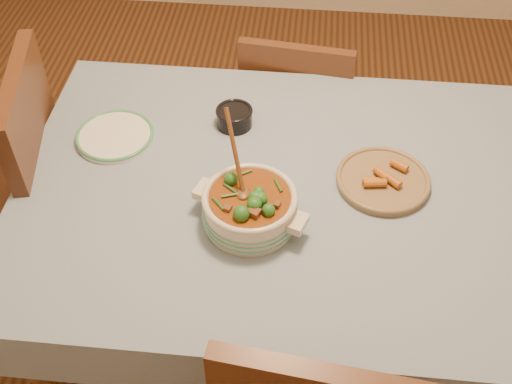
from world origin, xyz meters
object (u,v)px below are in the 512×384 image
white_plate (115,136)px  chair_left (11,188)px  chair_far (297,114)px  stew_casserole (250,206)px  dining_table (314,212)px  fried_plate (383,179)px  condiment_bowl (234,116)px

white_plate → chair_left: (-0.36, -0.06, -0.20)m
chair_far → stew_casserole: bearing=89.9°
dining_table → fried_plate: bearing=13.7°
dining_table → white_plate: (-0.61, 0.16, 0.10)m
condiment_bowl → chair_far: chair_far is taller
dining_table → chair_far: chair_far is taller
fried_plate → chair_far: bearing=112.8°
chair_left → stew_casserole: bearing=62.9°
dining_table → fried_plate: size_ratio=6.03×
white_plate → chair_left: chair_left is taller
stew_casserole → chair_left: (-0.79, 0.23, -0.25)m
fried_plate → chair_far: chair_far is taller
white_plate → fried_plate: size_ratio=1.01×
white_plate → condiment_bowl: condiment_bowl is taller
dining_table → stew_casserole: stew_casserole is taller
stew_casserole → condiment_bowl: 0.40m
fried_plate → chair_far: 0.74m
white_plate → fried_plate: (0.79, -0.11, 0.01)m
white_plate → chair_left: size_ratio=0.28×
condiment_bowl → fried_plate: condiment_bowl is taller
condiment_bowl → fried_plate: (0.44, -0.21, -0.02)m
white_plate → fried_plate: bearing=-8.0°
white_plate → chair_far: (0.53, 0.51, -0.29)m
white_plate → chair_far: 0.79m
white_plate → chair_far: size_ratio=0.33×
chair_left → white_plate: bearing=88.3°
chair_left → condiment_bowl: bearing=91.7°
fried_plate → chair_left: bearing=177.3°
stew_casserole → white_plate: stew_casserole is taller
stew_casserole → fried_plate: size_ratio=1.12×
stew_casserole → chair_left: bearing=163.8°
dining_table → condiment_bowl: size_ratio=13.60×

